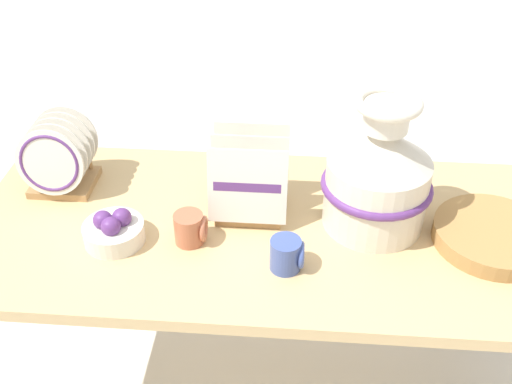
{
  "coord_description": "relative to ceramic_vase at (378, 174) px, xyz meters",
  "views": [
    {
      "loc": [
        0.1,
        -1.25,
        1.69
      ],
      "look_at": [
        0.0,
        0.0,
        0.77
      ],
      "focal_mm": 42.0,
      "sensor_mm": 36.0,
      "label": 1
    }
  ],
  "objects": [
    {
      "name": "ground_plane",
      "position": [
        -0.31,
        -0.04,
        -0.82
      ],
      "size": [
        14.0,
        14.0,
        0.0
      ],
      "primitive_type": "plane",
      "color": "silver"
    },
    {
      "name": "dish_rack_round_plates",
      "position": [
        -0.89,
        0.09,
        -0.06
      ],
      "size": [
        0.19,
        0.18,
        0.22
      ],
      "color": "tan",
      "rests_on": "display_table"
    },
    {
      "name": "ceramic_vase",
      "position": [
        0.0,
        0.0,
        0.0
      ],
      "size": [
        0.29,
        0.29,
        0.37
      ],
      "color": "silver",
      "rests_on": "display_table"
    },
    {
      "name": "mug_cobalt_glaze",
      "position": [
        -0.22,
        -0.2,
        -0.11
      ],
      "size": [
        0.08,
        0.08,
        0.08
      ],
      "color": "#42569E",
      "rests_on": "display_table"
    },
    {
      "name": "wicker_charger_stack",
      "position": [
        0.31,
        -0.06,
        -0.13
      ],
      "size": [
        0.31,
        0.31,
        0.04
      ],
      "color": "#AD7F47",
      "rests_on": "display_table"
    },
    {
      "name": "dish_rack_square_plates",
      "position": [
        -0.33,
        0.02,
        -0.07
      ],
      "size": [
        0.21,
        0.18,
        0.23
      ],
      "color": "tan",
      "rests_on": "display_table"
    },
    {
      "name": "display_table",
      "position": [
        -0.31,
        -0.04,
        -0.23
      ],
      "size": [
        1.55,
        0.71,
        0.66
      ],
      "color": "tan",
      "rests_on": "ground_plane"
    },
    {
      "name": "fruit_bowl",
      "position": [
        -0.67,
        -0.13,
        -0.12
      ],
      "size": [
        0.16,
        0.16,
        0.09
      ],
      "color": "silver",
      "rests_on": "display_table"
    },
    {
      "name": "mug_terracotta_glaze",
      "position": [
        -0.48,
        -0.12,
        -0.11
      ],
      "size": [
        0.08,
        0.08,
        0.08
      ],
      "color": "#B76647",
      "rests_on": "display_table"
    }
  ]
}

